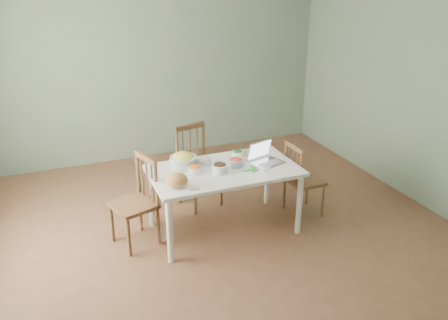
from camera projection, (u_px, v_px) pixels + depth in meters
name	position (u px, v px, depth m)	size (l,w,h in m)	color
floor	(221.00, 234.00, 4.99)	(5.00, 5.00, 0.00)	brown
wall_back	(157.00, 66.00, 6.60)	(5.00, 0.00, 2.70)	slate
wall_front	(404.00, 250.00, 2.33)	(5.00, 0.00, 2.70)	slate
wall_right	(422.00, 90.00, 5.33)	(0.00, 5.00, 2.70)	slate
dining_table	(224.00, 200.00, 4.95)	(1.54, 0.87, 0.72)	white
chair_far	(200.00, 167.00, 5.42)	(0.43, 0.41, 0.97)	#452716
chair_left	(133.00, 203.00, 4.65)	(0.42, 0.40, 0.94)	#452716
chair_right	(305.00, 178.00, 5.25)	(0.39, 0.37, 0.88)	#452716
bread_boule	(177.00, 180.00, 4.39)	(0.21, 0.21, 0.14)	tan
butter_stick	(194.00, 189.00, 4.35)	(0.11, 0.03, 0.03)	#F7F0CE
bowl_squash	(183.00, 160.00, 4.81)	(0.28, 0.28, 0.16)	#D4C34A
bowl_carrot	(195.00, 169.00, 4.70)	(0.16, 0.16, 0.09)	#D75F19
bowl_onion	(204.00, 161.00, 4.90)	(0.16, 0.16, 0.09)	beige
bowl_mushroom	(220.00, 168.00, 4.70)	(0.16, 0.16, 0.11)	black
bowl_redpep	(236.00, 162.00, 4.86)	(0.16, 0.16, 0.09)	red
bowl_broccoli	(237.00, 153.00, 5.11)	(0.13, 0.13, 0.08)	#143413
flatbread	(240.00, 153.00, 5.19)	(0.22, 0.22, 0.02)	tan
basil_bunch	(250.00, 169.00, 4.77)	(0.19, 0.19, 0.02)	#0F8110
laptop	(268.00, 154.00, 4.88)	(0.33, 0.28, 0.23)	silver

